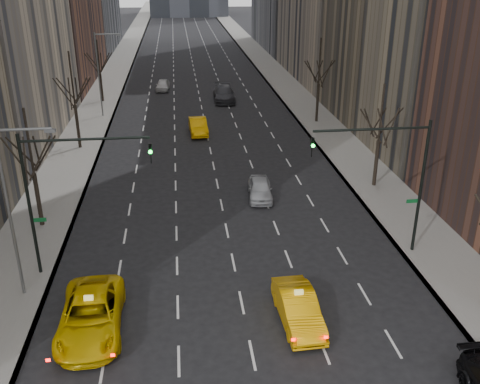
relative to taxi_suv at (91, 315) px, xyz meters
name	(u,v)px	position (x,y,z in m)	size (l,w,h in m)	color
sidewalk_left	(115,73)	(-4.99, 63.40, -0.78)	(4.50, 320.00, 0.15)	slate
sidewalk_right	(271,70)	(19.51, 63.40, -0.78)	(4.50, 320.00, 0.15)	slate
tree_lw_b	(34,174)	(-4.74, 11.40, 2.86)	(3.36, 3.50, 7.82)	black
tree_lw_c	(75,106)	(-4.74, 27.40, 3.18)	(3.36, 3.50, 8.74)	black
tree_lw_d	(100,73)	(-4.74, 45.40, 2.70)	(3.36, 3.50, 7.36)	black
tree_rw_b	(379,141)	(19.26, 15.40, 2.86)	(3.36, 3.50, 7.82)	black
tree_rw_c	(318,85)	(19.26, 33.40, 3.18)	(3.36, 3.50, 8.74)	black
traffic_mast_left	(59,182)	(-1.85, 5.39, 4.63)	(6.69, 0.39, 8.00)	black
traffic_mast_right	(395,167)	(16.37, 5.39, 4.63)	(6.69, 0.39, 8.00)	black
streetlight_near	(14,197)	(-3.58, 3.40, 4.76)	(2.83, 0.22, 9.00)	slate
streetlight_far	(101,66)	(-3.58, 38.40, 4.76)	(2.83, 0.22, 9.00)	slate
taxi_suv	(91,315)	(0.00, 0.00, 0.00)	(2.85, 6.17, 1.72)	#DBB004
taxi_sedan	(298,308)	(9.76, -0.49, -0.07)	(1.67, 4.79, 1.58)	#EFA305
silver_sedan_ahead	(260,189)	(10.19, 14.35, -0.14)	(1.69, 4.21, 1.43)	#ACAFB5
far_taxi	(198,126)	(6.39, 30.79, -0.06)	(1.68, 4.82, 1.59)	#FBAC05
far_suv_grey	(224,94)	(10.21, 44.23, 0.04)	(2.51, 6.18, 1.79)	#313137
far_car_white	(163,85)	(2.56, 51.12, -0.15)	(1.67, 4.15, 1.41)	silver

